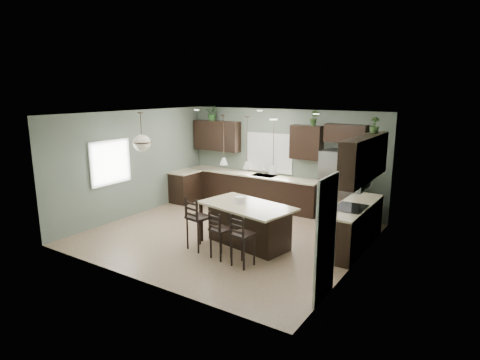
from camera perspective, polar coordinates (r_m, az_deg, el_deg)
name	(u,v)px	position (r m, az deg, el deg)	size (l,w,h in m)	color
ground	(227,235)	(9.48, -1.84, -7.77)	(6.00, 6.00, 0.00)	#9E8466
pantry_door	(326,239)	(6.53, 12.10, -8.17)	(0.04, 0.82, 2.04)	white
window_back	(270,153)	(11.56, 4.22, 3.89)	(1.35, 0.02, 1.00)	white
window_left	(110,162)	(10.50, -18.01, 2.40)	(0.02, 1.10, 1.00)	white
left_return_cabs	(186,187)	(12.23, -7.73, -0.96)	(0.60, 0.90, 0.90)	black
left_return_countertop	(186,172)	(12.11, -7.73, 1.18)	(0.66, 0.96, 0.04)	beige
back_lower_cabs	(251,190)	(11.75, 1.54, -1.41)	(4.20, 0.60, 0.90)	black
back_countertop	(250,174)	(11.63, 1.50, 0.82)	(4.20, 0.66, 0.04)	beige
sink_inset	(264,176)	(11.41, 3.43, 0.64)	(0.70, 0.45, 0.01)	gray
faucet	(264,171)	(11.35, 3.37, 1.33)	(0.02, 0.02, 0.28)	silver
back_upper_left	(217,136)	(12.31, -3.30, 6.32)	(1.55, 0.34, 0.90)	black
back_upper_right	(307,142)	(10.84, 9.45, 5.30)	(0.85, 0.34, 0.90)	black
fridge_header	(346,133)	(10.44, 14.82, 6.43)	(1.05, 0.34, 0.45)	black
right_lower_cabs	(354,227)	(8.97, 15.89, -6.42)	(0.60, 2.35, 0.90)	black
right_countertop	(354,206)	(8.84, 15.95, -3.52)	(0.66, 2.35, 0.04)	beige
cooktop	(350,208)	(8.58, 15.41, -3.80)	(0.58, 0.75, 0.02)	black
wall_oven_front	(336,228)	(8.81, 13.45, -6.63)	(0.01, 0.72, 0.60)	gray
right_upper_cabs	(365,158)	(8.58, 17.32, 2.97)	(0.34, 2.35, 0.90)	black
microwave	(357,180)	(8.40, 16.30, 0.06)	(0.40, 0.75, 0.40)	gray
refrigerator	(339,187)	(10.42, 13.96, -0.94)	(0.90, 0.74, 1.85)	#9999A1
kitchen_island	(247,225)	(8.68, 0.97, -6.47)	(1.99, 1.13, 0.92)	black
serving_dish	(240,200)	(8.66, 0.01, -2.84)	(0.24, 0.24, 0.14)	white
bar_stool_left	(199,223)	(8.52, -5.88, -6.12)	(0.43, 0.43, 1.15)	black
bar_stool_center	(221,235)	(8.06, -2.76, -7.78)	(0.37, 0.37, 0.99)	black
bar_stool_right	(243,240)	(7.71, 0.42, -8.52)	(0.39, 0.39, 1.05)	black
pendant_left	(224,140)	(8.76, -2.36, 5.71)	(0.17, 0.17, 1.10)	white
pendant_center	(247,143)	(8.27, 1.01, 5.31)	(0.17, 0.17, 1.10)	white
pendant_right	(273,146)	(7.81, 4.78, 4.83)	(0.17, 0.17, 1.10)	silver
chandelier	(141,132)	(10.02, -13.86, 6.64)	(0.46, 0.46, 0.96)	beige
plant_back_left	(213,113)	(12.30, -3.92, 9.47)	(0.41, 0.35, 0.46)	#295525
plant_back_right	(314,118)	(10.67, 10.50, 8.67)	(0.22, 0.18, 0.40)	#335826
plant_right_wall	(375,125)	(9.17, 18.60, 7.43)	(0.20, 0.20, 0.35)	#345525
room_shell	(227,163)	(9.03, -1.91, 2.39)	(6.00, 6.00, 6.00)	slate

